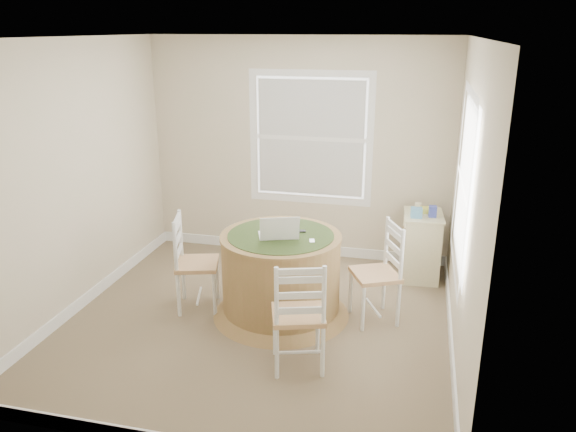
% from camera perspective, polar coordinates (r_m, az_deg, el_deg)
% --- Properties ---
extents(room, '(3.64, 3.64, 2.64)m').
position_cam_1_polar(room, '(5.09, -1.08, 2.91)').
color(room, '#79644D').
rests_on(room, ground).
extents(round_table, '(1.33, 1.33, 0.83)m').
position_cam_1_polar(round_table, '(5.42, -0.72, -5.68)').
color(round_table, '#936842').
rests_on(round_table, ground).
extents(chair_left, '(0.50, 0.51, 0.95)m').
position_cam_1_polar(chair_left, '(5.60, -9.21, -4.77)').
color(chair_left, white).
rests_on(chair_left, ground).
extents(chair_near, '(0.52, 0.51, 0.95)m').
position_cam_1_polar(chair_near, '(4.61, 1.05, -9.94)').
color(chair_near, white).
rests_on(chair_near, ground).
extents(chair_right, '(0.54, 0.55, 0.95)m').
position_cam_1_polar(chair_right, '(5.37, 8.84, -5.84)').
color(chair_right, white).
rests_on(chair_right, ground).
extents(laptop, '(0.45, 0.42, 0.25)m').
position_cam_1_polar(laptop, '(5.21, -0.96, -1.82)').
color(laptop, white).
rests_on(laptop, round_table).
extents(mouse, '(0.09, 0.12, 0.04)m').
position_cam_1_polar(mouse, '(5.21, 0.63, -2.10)').
color(mouse, white).
rests_on(mouse, round_table).
extents(phone, '(0.07, 0.10, 0.02)m').
position_cam_1_polar(phone, '(5.12, 2.46, -2.58)').
color(phone, '#B7BABF').
rests_on(phone, round_table).
extents(keys, '(0.07, 0.06, 0.02)m').
position_cam_1_polar(keys, '(5.34, 1.49, -1.61)').
color(keys, black).
rests_on(keys, round_table).
extents(corner_chest, '(0.45, 0.59, 0.74)m').
position_cam_1_polar(corner_chest, '(6.41, 13.36, -2.96)').
color(corner_chest, beige).
rests_on(corner_chest, ground).
extents(tissue_box, '(0.13, 0.13, 0.10)m').
position_cam_1_polar(tissue_box, '(6.16, 12.94, 0.35)').
color(tissue_box, '#5394BF').
rests_on(tissue_box, corner_chest).
extents(box_yellow, '(0.16, 0.11, 0.06)m').
position_cam_1_polar(box_yellow, '(6.34, 13.90, 0.58)').
color(box_yellow, '#E5E450').
rests_on(box_yellow, corner_chest).
extents(box_blue, '(0.09, 0.09, 0.12)m').
position_cam_1_polar(box_blue, '(6.21, 14.46, 0.46)').
color(box_blue, '#3642A4').
rests_on(box_blue, corner_chest).
extents(cup_cream, '(0.07, 0.07, 0.09)m').
position_cam_1_polar(cup_cream, '(6.38, 13.09, 0.90)').
color(cup_cream, beige).
rests_on(cup_cream, corner_chest).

